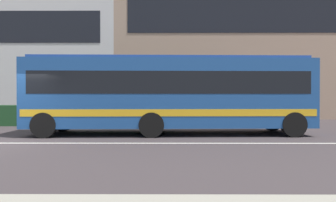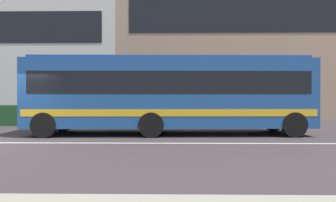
% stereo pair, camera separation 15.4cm
% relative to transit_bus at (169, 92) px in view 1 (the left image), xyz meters
% --- Properties ---
extents(hedge_row_far, '(16.93, 1.10, 1.16)m').
position_rel_transit_bus_xyz_m(hedge_row_far, '(-8.04, 4.05, -1.24)').
color(hedge_row_far, '#214C28').
rests_on(hedge_row_far, ground_plane).
extents(apartment_block_right, '(25.66, 11.13, 13.20)m').
position_rel_transit_bus_xyz_m(apartment_block_right, '(8.75, 14.39, 4.78)').
color(apartment_block_right, tan).
rests_on(apartment_block_right, ground_plane).
extents(transit_bus, '(12.01, 2.96, 3.29)m').
position_rel_transit_bus_xyz_m(transit_bus, '(0.00, 0.00, 0.00)').
color(transit_bus, '#1F4D92').
rests_on(transit_bus, ground_plane).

